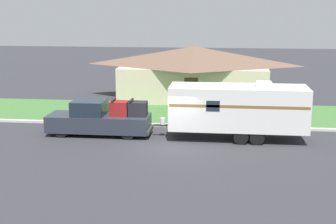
# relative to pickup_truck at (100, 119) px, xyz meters

# --- Properties ---
(ground_plane) EXTENTS (120.00, 120.00, 0.00)m
(ground_plane) POSITION_rel_pickup_truck_xyz_m (4.19, -1.48, -0.90)
(ground_plane) COLOR #2D2D33
(curb_strip) EXTENTS (80.00, 0.30, 0.14)m
(curb_strip) POSITION_rel_pickup_truck_xyz_m (4.19, 2.27, -0.83)
(curb_strip) COLOR beige
(curb_strip) RESTS_ON ground_plane
(lawn_strip) EXTENTS (80.00, 7.00, 0.03)m
(lawn_strip) POSITION_rel_pickup_truck_xyz_m (4.19, 5.92, -0.89)
(lawn_strip) COLOR #3D6B33
(lawn_strip) RESTS_ON ground_plane
(house_across_street) EXTENTS (11.98, 6.60, 4.07)m
(house_across_street) POSITION_rel_pickup_truck_xyz_m (4.56, 11.37, 1.21)
(house_across_street) COLOR beige
(house_across_street) RESTS_ON ground_plane
(pickup_truck) EXTENTS (5.82, 1.92, 2.06)m
(pickup_truck) POSITION_rel_pickup_truck_xyz_m (0.00, 0.00, 0.00)
(pickup_truck) COLOR black
(pickup_truck) RESTS_ON ground_plane
(travel_trailer) EXTENTS (8.27, 2.38, 3.19)m
(travel_trailer) POSITION_rel_pickup_truck_xyz_m (7.64, -0.00, 0.84)
(travel_trailer) COLOR black
(travel_trailer) RESTS_ON ground_plane
(mailbox) EXTENTS (0.48, 0.20, 1.28)m
(mailbox) POSITION_rel_pickup_truck_xyz_m (9.45, 3.15, 0.09)
(mailbox) COLOR brown
(mailbox) RESTS_ON ground_plane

